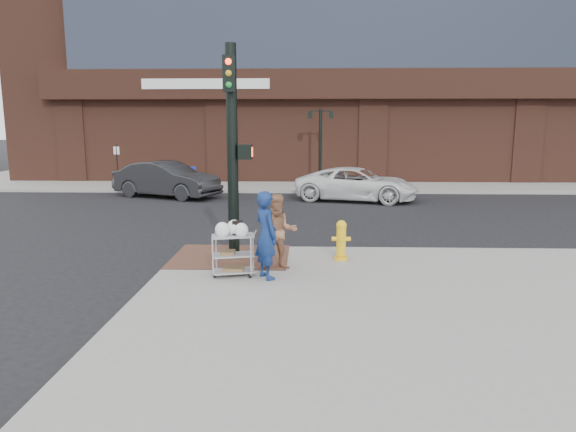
{
  "coord_description": "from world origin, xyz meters",
  "views": [
    {
      "loc": [
        1.2,
        -11.23,
        3.31
      ],
      "look_at": [
        0.82,
        0.43,
        1.25
      ],
      "focal_mm": 32.0,
      "sensor_mm": 36.0,
      "label": 1
    }
  ],
  "objects_px": {
    "sedan_dark": "(167,179)",
    "minivan_white": "(357,184)",
    "lamp_post": "(320,139)",
    "pedestrian_tan": "(279,232)",
    "utility_cart": "(233,251)",
    "woman_blue": "(266,235)",
    "traffic_signal_pole": "(233,146)",
    "fire_hydrant": "(341,240)"
  },
  "relations": [
    {
      "from": "traffic_signal_pole",
      "to": "sedan_dark",
      "type": "distance_m",
      "value": 12.69
    },
    {
      "from": "sedan_dark",
      "to": "minivan_white",
      "type": "height_order",
      "value": "sedan_dark"
    },
    {
      "from": "fire_hydrant",
      "to": "pedestrian_tan",
      "type": "bearing_deg",
      "value": -150.08
    },
    {
      "from": "woman_blue",
      "to": "utility_cart",
      "type": "distance_m",
      "value": 0.82
    },
    {
      "from": "traffic_signal_pole",
      "to": "pedestrian_tan",
      "type": "distance_m",
      "value": 2.33
    },
    {
      "from": "pedestrian_tan",
      "to": "traffic_signal_pole",
      "type": "bearing_deg",
      "value": 130.44
    },
    {
      "from": "pedestrian_tan",
      "to": "minivan_white",
      "type": "relative_size",
      "value": 0.32
    },
    {
      "from": "lamp_post",
      "to": "pedestrian_tan",
      "type": "relative_size",
      "value": 2.38
    },
    {
      "from": "woman_blue",
      "to": "utility_cart",
      "type": "height_order",
      "value": "woman_blue"
    },
    {
      "from": "traffic_signal_pole",
      "to": "lamp_post",
      "type": "bearing_deg",
      "value": 80.76
    },
    {
      "from": "sedan_dark",
      "to": "minivan_white",
      "type": "bearing_deg",
      "value": -71.89
    },
    {
      "from": "sedan_dark",
      "to": "woman_blue",
      "type": "bearing_deg",
      "value": -133.69
    },
    {
      "from": "sedan_dark",
      "to": "utility_cart",
      "type": "bearing_deg",
      "value": -136.14
    },
    {
      "from": "lamp_post",
      "to": "pedestrian_tan",
      "type": "height_order",
      "value": "lamp_post"
    },
    {
      "from": "sedan_dark",
      "to": "utility_cart",
      "type": "xyz_separation_m",
      "value": [
        4.92,
        -13.07,
        -0.15
      ]
    },
    {
      "from": "utility_cart",
      "to": "fire_hydrant",
      "type": "xyz_separation_m",
      "value": [
        2.38,
        1.4,
        -0.05
      ]
    },
    {
      "from": "traffic_signal_pole",
      "to": "sedan_dark",
      "type": "xyz_separation_m",
      "value": [
        -4.76,
        11.59,
        -1.99
      ]
    },
    {
      "from": "pedestrian_tan",
      "to": "fire_hydrant",
      "type": "height_order",
      "value": "pedestrian_tan"
    },
    {
      "from": "lamp_post",
      "to": "fire_hydrant",
      "type": "height_order",
      "value": "lamp_post"
    },
    {
      "from": "pedestrian_tan",
      "to": "sedan_dark",
      "type": "bearing_deg",
      "value": 104.94
    },
    {
      "from": "pedestrian_tan",
      "to": "minivan_white",
      "type": "height_order",
      "value": "pedestrian_tan"
    },
    {
      "from": "lamp_post",
      "to": "woman_blue",
      "type": "bearing_deg",
      "value": -95.41
    },
    {
      "from": "woman_blue",
      "to": "sedan_dark",
      "type": "xyz_separation_m",
      "value": [
        -5.64,
        13.22,
        -0.23
      ]
    },
    {
      "from": "pedestrian_tan",
      "to": "fire_hydrant",
      "type": "distance_m",
      "value": 1.7
    },
    {
      "from": "lamp_post",
      "to": "minivan_white",
      "type": "xyz_separation_m",
      "value": [
        1.52,
        -4.42,
        -1.88
      ]
    },
    {
      "from": "traffic_signal_pole",
      "to": "pedestrian_tan",
      "type": "xyz_separation_m",
      "value": [
        1.11,
        -0.91,
        -1.84
      ]
    },
    {
      "from": "fire_hydrant",
      "to": "lamp_post",
      "type": "bearing_deg",
      "value": 90.26
    },
    {
      "from": "fire_hydrant",
      "to": "woman_blue",
      "type": "bearing_deg",
      "value": -137.09
    },
    {
      "from": "utility_cart",
      "to": "sedan_dark",
      "type": "bearing_deg",
      "value": 110.64
    },
    {
      "from": "sedan_dark",
      "to": "utility_cart",
      "type": "height_order",
      "value": "sedan_dark"
    },
    {
      "from": "traffic_signal_pole",
      "to": "fire_hydrant",
      "type": "xyz_separation_m",
      "value": [
        2.55,
        -0.08,
        -2.19
      ]
    },
    {
      "from": "traffic_signal_pole",
      "to": "utility_cart",
      "type": "xyz_separation_m",
      "value": [
        0.17,
        -1.48,
        -2.14
      ]
    },
    {
      "from": "traffic_signal_pole",
      "to": "sedan_dark",
      "type": "height_order",
      "value": "traffic_signal_pole"
    },
    {
      "from": "lamp_post",
      "to": "sedan_dark",
      "type": "distance_m",
      "value": 8.29
    },
    {
      "from": "pedestrian_tan",
      "to": "fire_hydrant",
      "type": "xyz_separation_m",
      "value": [
        1.44,
        0.83,
        -0.35
      ]
    },
    {
      "from": "lamp_post",
      "to": "minivan_white",
      "type": "bearing_deg",
      "value": -71.03
    },
    {
      "from": "lamp_post",
      "to": "sedan_dark",
      "type": "relative_size",
      "value": 0.78
    },
    {
      "from": "minivan_white",
      "to": "utility_cart",
      "type": "bearing_deg",
      "value": 177.17
    },
    {
      "from": "minivan_white",
      "to": "utility_cart",
      "type": "distance_m",
      "value": 12.87
    },
    {
      "from": "lamp_post",
      "to": "woman_blue",
      "type": "relative_size",
      "value": 2.17
    },
    {
      "from": "woman_blue",
      "to": "lamp_post",
      "type": "bearing_deg",
      "value": -37.39
    },
    {
      "from": "lamp_post",
      "to": "pedestrian_tan",
      "type": "bearing_deg",
      "value": -94.85
    }
  ]
}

